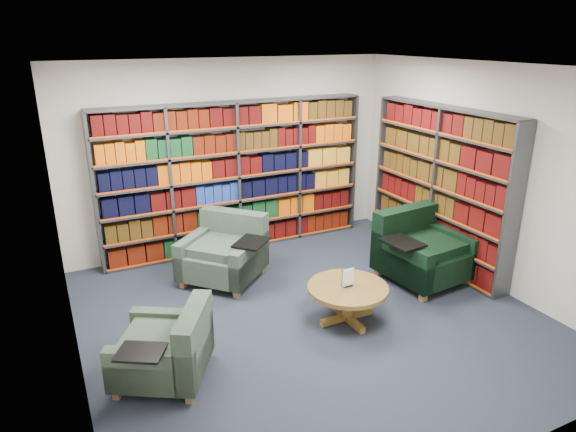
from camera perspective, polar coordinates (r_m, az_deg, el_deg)
name	(u,v)px	position (r m, az deg, el deg)	size (l,w,h in m)	color
room_shell	(313,202)	(5.53, 2.75, 1.54)	(5.02, 5.02, 2.82)	black
bookshelf_back	(236,177)	(7.66, -5.78, 4.28)	(4.00, 0.28, 2.20)	#47494F
bookshelf_right	(439,188)	(7.42, 16.47, 3.04)	(0.28, 2.50, 2.20)	#47494F
chair_teal_left	(226,253)	(6.91, -6.90, -4.13)	(1.33, 1.33, 0.86)	#012131
chair_green_right	(419,252)	(7.06, 14.32, -3.92)	(1.23, 1.10, 0.91)	black
chair_teal_front	(170,351)	(5.11, -12.95, -14.39)	(1.11, 1.11, 0.74)	#012131
coffee_table	(348,293)	(5.90, 6.63, -8.52)	(0.92, 0.92, 0.64)	olive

